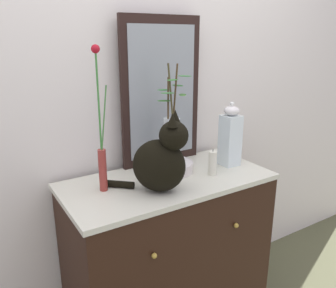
# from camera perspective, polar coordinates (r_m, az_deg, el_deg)

# --- Properties ---
(wall_back) EXTENTS (4.40, 0.08, 2.60)m
(wall_back) POSITION_cam_1_polar(r_m,az_deg,el_deg) (1.88, -5.31, 8.29)
(wall_back) COLOR silver
(wall_back) RESTS_ON ground_plane
(sideboard) EXTENTS (1.03, 0.52, 0.92)m
(sideboard) POSITION_cam_1_polar(r_m,az_deg,el_deg) (1.94, 0.00, -18.39)
(sideboard) COLOR black
(sideboard) RESTS_ON ground_plane
(mirror_leaning) EXTENTS (0.46, 0.03, 0.78)m
(mirror_leaning) POSITION_cam_1_polar(r_m,az_deg,el_deg) (1.85, -1.08, 8.52)
(mirror_leaning) COLOR black
(mirror_leaning) RESTS_ON sideboard
(cat_sitting) EXTENTS (0.35, 0.33, 0.37)m
(cat_sitting) POSITION_cam_1_polar(r_m,az_deg,el_deg) (1.53, -1.10, -2.62)
(cat_sitting) COLOR black
(cat_sitting) RESTS_ON sideboard
(vase_slim_green) EXTENTS (0.06, 0.04, 0.64)m
(vase_slim_green) POSITION_cam_1_polar(r_m,az_deg,el_deg) (1.55, -10.92, -0.75)
(vase_slim_green) COLOR maroon
(vase_slim_green) RESTS_ON sideboard
(bowl_porcelain) EXTENTS (0.22, 0.22, 0.05)m
(bowl_porcelain) POSITION_cam_1_polar(r_m,az_deg,el_deg) (1.79, 0.56, -3.78)
(bowl_porcelain) COLOR silver
(bowl_porcelain) RESTS_ON sideboard
(vase_glass_clear) EXTENTS (0.17, 0.12, 0.50)m
(vase_glass_clear) POSITION_cam_1_polar(r_m,az_deg,el_deg) (1.74, 0.60, 1.31)
(vase_glass_clear) COLOR silver
(vase_glass_clear) RESTS_ON bowl_porcelain
(jar_lidded_porcelain) EXTENTS (0.09, 0.09, 0.35)m
(jar_lidded_porcelain) POSITION_cam_1_polar(r_m,az_deg,el_deg) (1.88, 10.24, 1.21)
(jar_lidded_porcelain) COLOR white
(jar_lidded_porcelain) RESTS_ON sideboard
(candle_pillar) EXTENTS (0.04, 0.04, 0.13)m
(candle_pillar) POSITION_cam_1_polar(r_m,az_deg,el_deg) (1.76, 7.35, -3.13)
(candle_pillar) COLOR silver
(candle_pillar) RESTS_ON sideboard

